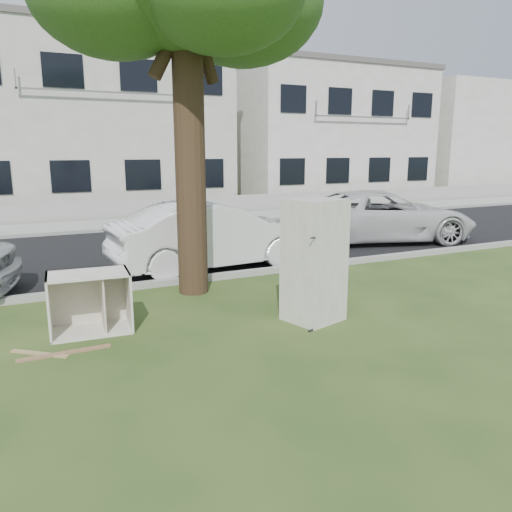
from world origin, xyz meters
name	(u,v)px	position (x,y,z in m)	size (l,w,h in m)	color
ground	(254,317)	(0.00, 0.00, 0.00)	(120.00, 120.00, 0.00)	#284217
road	(158,250)	(0.00, 6.00, 0.01)	(120.00, 7.00, 0.01)	black
kerb_near	(202,281)	(0.00, 2.45, 0.00)	(120.00, 0.18, 0.12)	gray
kerb_far	(131,230)	(0.00, 9.55, 0.00)	(120.00, 0.18, 0.12)	gray
sidewalk	(122,224)	(0.00, 11.00, 0.01)	(120.00, 2.80, 0.01)	gray
low_wall	(114,210)	(0.00, 12.60, 0.35)	(120.00, 0.15, 0.70)	gray
townhouse_center	(91,124)	(0.00, 17.50, 3.72)	(11.22, 8.16, 7.44)	beige
townhouse_right	(316,134)	(12.00, 17.50, 3.42)	(10.20, 8.16, 6.84)	white
filler_right	(487,140)	(26.00, 18.00, 3.20)	(16.00, 9.00, 6.40)	beige
fridge	(314,261)	(0.80, -0.47, 0.94)	(0.77, 0.72, 1.88)	beige
cabinet	(90,302)	(-2.40, 0.46, 0.44)	(1.13, 0.70, 0.88)	beige
plank_a	(65,353)	(-2.83, -0.25, 0.01)	(1.16, 0.10, 0.02)	#865F41
plank_b	(40,354)	(-3.13, -0.13, 0.01)	(0.83, 0.08, 0.02)	#9B7D50
plank_c	(69,323)	(-2.67, 0.93, 0.01)	(0.85, 0.10, 0.02)	#9D7A57
car_center	(213,235)	(0.61, 3.43, 0.74)	(1.57, 4.51, 1.49)	silver
car_right	(382,216)	(6.16, 4.51, 0.73)	(2.41, 5.23, 1.45)	silver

